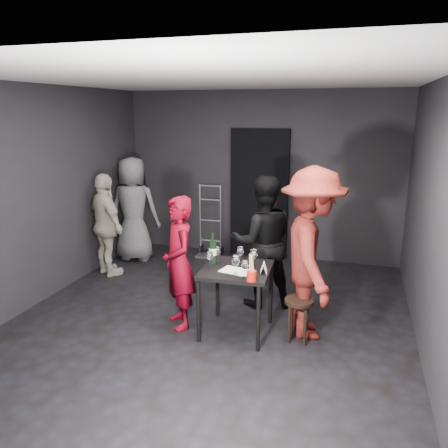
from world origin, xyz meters
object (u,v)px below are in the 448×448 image
(server_red, at_px, (179,263))
(breadstick_cup, at_px, (252,268))
(tasting_table, at_px, (236,277))
(bystander_cream, at_px, (106,225))
(man_maroon, at_px, (313,235))
(woman_black, at_px, (263,236))
(hand_truck, at_px, (210,243))
(wine_bottle, at_px, (213,252))
(bystander_grey, at_px, (134,203))
(stool, at_px, (299,309))

(server_red, height_order, breadstick_cup, server_red)
(tasting_table, distance_m, bystander_cream, 2.55)
(bystander_cream, bearing_deg, man_maroon, -164.54)
(breadstick_cup, bearing_deg, server_red, 162.41)
(woman_black, bearing_deg, man_maroon, 117.52)
(hand_truck, distance_m, wine_bottle, 2.56)
(server_red, bearing_deg, man_maroon, 61.13)
(man_maroon, bearing_deg, woman_black, 32.55)
(hand_truck, xyz_separation_m, breadstick_cup, (1.37, -2.71, 0.66))
(bystander_cream, distance_m, bystander_grey, 0.77)
(woman_black, bearing_deg, bystander_grey, -45.46)
(server_red, xyz_separation_m, bystander_grey, (-1.59, 1.90, 0.19))
(hand_truck, height_order, server_red, server_red)
(tasting_table, bearing_deg, bystander_cream, 153.85)
(bystander_cream, relative_size, bystander_grey, 0.81)
(man_maroon, distance_m, wine_bottle, 1.09)
(stool, height_order, breadstick_cup, breadstick_cup)
(hand_truck, xyz_separation_m, man_maroon, (1.90, -2.19, 0.91))
(hand_truck, xyz_separation_m, stool, (1.81, -2.38, 0.14))
(hand_truck, bearing_deg, server_red, -79.56)
(wine_bottle, bearing_deg, stool, -3.44)
(woman_black, bearing_deg, stool, 105.52)
(bystander_cream, bearing_deg, stool, -168.33)
(tasting_table, relative_size, server_red, 0.50)
(stool, xyz_separation_m, bystander_grey, (-2.92, 1.86, 0.58))
(server_red, height_order, bystander_grey, bystander_grey)
(man_maroon, xyz_separation_m, bystander_grey, (-3.01, 1.67, -0.19))
(server_red, relative_size, man_maroon, 0.66)
(hand_truck, bearing_deg, woman_black, -52.96)
(hand_truck, bearing_deg, stool, -53.47)
(hand_truck, xyz_separation_m, tasting_table, (1.13, -2.40, 0.43))
(bystander_cream, height_order, wine_bottle, bystander_cream)
(wine_bottle, bearing_deg, man_maroon, 7.26)
(woman_black, height_order, bystander_grey, bystander_grey)
(tasting_table, height_order, bystander_grey, bystander_grey)
(man_maroon, height_order, bystander_cream, man_maroon)
(server_red, bearing_deg, wine_bottle, 67.25)
(stool, bearing_deg, bystander_grey, 147.50)
(man_maroon, bearing_deg, wine_bottle, 81.58)
(woman_black, height_order, man_maroon, man_maroon)
(wine_bottle, bearing_deg, hand_truck, 109.91)
(hand_truck, distance_m, server_red, 2.52)
(tasting_table, bearing_deg, man_maroon, 15.27)
(bystander_grey, distance_m, breadstick_cup, 3.31)
(stool, height_order, wine_bottle, wine_bottle)
(tasting_table, xyz_separation_m, man_maroon, (0.76, 0.21, 0.48))
(hand_truck, bearing_deg, wine_bottle, -70.85)
(stool, xyz_separation_m, breadstick_cup, (-0.44, -0.33, 0.52))
(server_red, distance_m, breadstick_cup, 0.95)
(hand_truck, relative_size, bystander_cream, 0.79)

